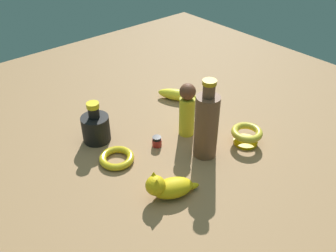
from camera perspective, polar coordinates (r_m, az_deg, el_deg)
ground at (r=1.25m, az=-0.00°, el=-2.19°), size 2.00×2.00×0.00m
banana at (r=1.46m, az=1.45°, el=4.93°), size 0.12×0.16×0.04m
person_figure_adult at (r=1.22m, az=3.02°, el=2.62°), size 0.07×0.07×0.20m
bottle_tall at (r=1.12m, az=6.08°, el=0.24°), size 0.07×0.07×0.27m
nail_polish_jar at (r=1.21m, az=-1.63°, el=-2.53°), size 0.03×0.03×0.04m
bangle at (r=1.16m, az=-8.08°, el=-5.03°), size 0.11×0.11×0.02m
bottle_short at (r=1.24m, az=-11.32°, el=-0.15°), size 0.09×0.09×0.15m
bowl at (r=1.24m, az=12.27°, el=-1.29°), size 0.10×0.10×0.06m
cat_figurine at (r=1.02m, az=-0.04°, el=-9.54°), size 0.15×0.11×0.09m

